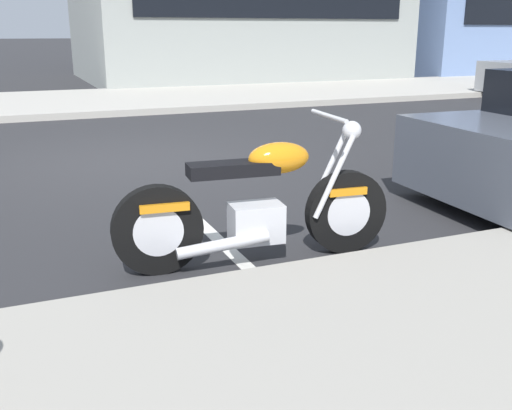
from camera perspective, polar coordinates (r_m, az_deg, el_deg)
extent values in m
plane|color=#28282B|center=(8.46, -11.56, 4.19)|extent=(260.00, 260.00, 0.00)
cube|color=#ADA89E|center=(20.35, 19.55, 10.79)|extent=(120.00, 5.00, 0.14)
cube|color=silver|center=(4.89, -2.44, -4.45)|extent=(0.12, 2.20, 0.01)
cylinder|color=black|center=(4.86, 8.61, -0.64)|extent=(0.68, 0.17, 0.67)
cylinder|color=silver|center=(4.86, 8.61, -0.64)|extent=(0.38, 0.15, 0.37)
cylinder|color=black|center=(4.43, -9.42, -2.37)|extent=(0.68, 0.17, 0.67)
cylinder|color=silver|center=(4.43, -9.42, -2.37)|extent=(0.38, 0.15, 0.37)
cube|color=silver|center=(4.59, 0.02, -1.68)|extent=(0.42, 0.30, 0.30)
cube|color=black|center=(4.42, -2.21, 3.48)|extent=(0.70, 0.28, 0.10)
ellipsoid|color=orange|center=(4.52, 2.20, 4.53)|extent=(0.50, 0.28, 0.24)
cube|color=orange|center=(4.38, -8.89, -0.02)|extent=(0.38, 0.21, 0.06)
cube|color=orange|center=(4.80, 8.49, 1.45)|extent=(0.33, 0.19, 0.06)
cylinder|color=silver|center=(4.77, 6.81, 3.05)|extent=(0.34, 0.08, 0.65)
cylinder|color=silver|center=(4.65, 7.51, 2.67)|extent=(0.34, 0.08, 0.65)
cylinder|color=silver|center=(4.61, 6.99, 8.46)|extent=(0.09, 0.62, 0.04)
sphere|color=silver|center=(4.72, 9.17, 7.07)|extent=(0.15, 0.15, 0.15)
cylinder|color=silver|center=(4.42, -3.16, -3.83)|extent=(0.71, 0.16, 0.16)
cylinder|color=black|center=(6.99, 18.18, 3.74)|extent=(0.63, 0.24, 0.62)
cylinder|color=black|center=(17.96, 22.15, 10.67)|extent=(0.63, 0.24, 0.62)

